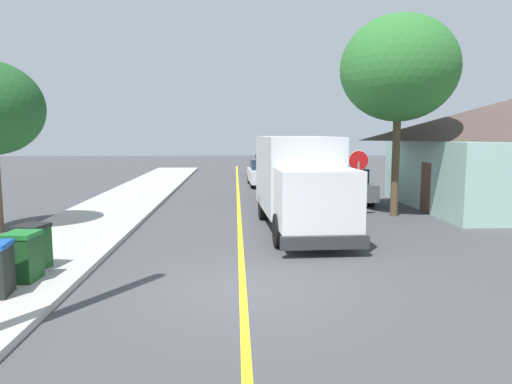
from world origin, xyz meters
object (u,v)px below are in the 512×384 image
at_px(box_truck, 299,179).
at_px(parked_van_across, 346,186).
at_px(parked_car_near, 280,183).
at_px(parked_car_far, 266,166).
at_px(trash_bin_back, 32,247).
at_px(parked_car_mid, 263,173).
at_px(street_tree_far_side, 399,69).
at_px(stop_sign, 358,171).
at_px(trash_bin_middle, 23,256).

height_order(box_truck, parked_van_across, box_truck).
relative_size(parked_car_near, parked_car_far, 1.00).
bearing_deg(box_truck, parked_van_across, 63.52).
relative_size(parked_car_far, trash_bin_back, 4.20).
distance_m(parked_car_near, parked_car_far, 12.49).
bearing_deg(parked_car_near, box_truck, -90.67).
height_order(parked_car_mid, parked_car_far, same).
bearing_deg(street_tree_far_side, trash_bin_back, -145.94).
bearing_deg(trash_bin_back, parked_car_far, 74.31).
height_order(parked_car_mid, stop_sign, stop_sign).
height_order(stop_sign, street_tree_far_side, street_tree_far_side).
relative_size(trash_bin_back, street_tree_far_side, 0.13).
relative_size(stop_sign, street_tree_far_side, 0.34).
xyz_separation_m(box_truck, stop_sign, (2.63, 2.23, 0.09)).
xyz_separation_m(parked_car_far, trash_bin_back, (-7.09, -25.26, -0.11)).
height_order(parked_van_across, trash_bin_back, parked_van_across).
distance_m(box_truck, trash_bin_middle, 9.09).
bearing_deg(stop_sign, street_tree_far_side, 8.63).
bearing_deg(parked_car_near, parked_van_across, -24.53).
bearing_deg(stop_sign, trash_bin_back, -142.73).
height_order(trash_bin_back, stop_sign, stop_sign).
bearing_deg(box_truck, parked_car_mid, 91.81).
distance_m(parked_car_far, stop_sign, 18.16).
relative_size(parked_car_near, stop_sign, 1.68).
bearing_deg(trash_bin_middle, parked_car_far, 75.13).
height_order(trash_bin_middle, trash_bin_back, same).
bearing_deg(street_tree_far_side, parked_van_across, 105.23).
bearing_deg(parked_car_far, trash_bin_back, -105.69).
xyz_separation_m(parked_car_far, trash_bin_middle, (-6.94, -26.12, -0.11)).
bearing_deg(parked_van_across, parked_car_mid, 115.73).
xyz_separation_m(parked_van_across, stop_sign, (-0.51, -4.07, 1.06)).
height_order(trash_bin_back, street_tree_far_side, street_tree_far_side).
height_order(parked_car_far, trash_bin_middle, parked_car_far).
height_order(trash_bin_middle, stop_sign, stop_sign).
xyz_separation_m(parked_car_near, parked_car_far, (0.04, 12.49, 0.00)).
distance_m(box_truck, parked_car_near, 7.76).
relative_size(parked_car_far, stop_sign, 1.68).
relative_size(trash_bin_middle, trash_bin_back, 1.00).
bearing_deg(parked_car_mid, parked_car_near, -85.03).
bearing_deg(trash_bin_back, stop_sign, 37.27).
bearing_deg(trash_bin_middle, parked_van_across, 50.88).
relative_size(parked_car_mid, trash_bin_middle, 4.21).
height_order(parked_van_across, stop_sign, stop_sign).
bearing_deg(parked_car_mid, street_tree_far_side, -67.68).
relative_size(parked_car_mid, trash_bin_back, 4.21).
distance_m(box_truck, stop_sign, 3.46).
bearing_deg(parked_car_far, street_tree_far_side, -77.11).
height_order(parked_car_mid, trash_bin_back, parked_car_mid).
distance_m(parked_car_far, trash_bin_middle, 27.02).
xyz_separation_m(box_truck, trash_bin_middle, (-6.81, -5.93, -1.08)).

